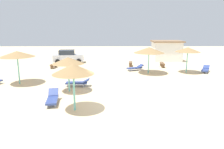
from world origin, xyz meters
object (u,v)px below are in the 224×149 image
parasol_4 (17,54)px  lounger_1 (205,69)px  parasol_3 (73,69)px  bench_1 (162,64)px  lounger_2 (135,68)px  lounger_3 (52,98)px  bench_2 (131,63)px  parked_car (68,57)px  lounger_0 (78,83)px  parasol_2 (149,50)px  parasol_0 (68,61)px  bench_0 (54,65)px  beach_cabana (167,51)px  parasol_1 (188,50)px

parasol_4 → lounger_1: bearing=14.0°
parasol_3 → bench_1: bearing=58.1°
parasol_4 → lounger_2: size_ratio=1.43×
lounger_3 → bench_2: (6.15, 12.93, 0.02)m
parasol_4 → parked_car: (2.09, 10.68, -1.69)m
lounger_3 → parasol_4: bearing=130.3°
parasol_4 → lounger_0: 5.60m
parasol_2 → lounger_1: size_ratio=1.58×
lounger_1 → bench_2: size_ratio=1.28×
parasol_0 → bench_0: parasol_0 is taller
bench_2 → parked_car: (-8.11, 2.52, 0.48)m
lounger_2 → parked_car: (-8.39, 5.20, 0.51)m
parasol_3 → beach_cabana: beach_cabana is taller
parasol_3 → beach_cabana: 20.83m
parasol_3 → parked_car: parasol_3 is taller
parasol_0 → lounger_3: bearing=-103.5°
bench_0 → bench_1: 12.86m
lounger_1 → beach_cabana: (-2.12, 7.89, 1.13)m
bench_0 → beach_cabana: size_ratio=0.37×
parasol_2 → lounger_0: 8.40m
parasol_4 → bench_2: bearing=38.7°
parasol_4 → bench_1: parasol_4 is taller
lounger_0 → beach_cabana: (10.57, 13.18, 1.13)m
parked_car → bench_2: bearing=-17.3°
parasol_4 → bench_1: bearing=28.2°
lounger_2 → bench_2: 2.70m
bench_2 → beach_cabana: bearing=37.3°
parasol_1 → beach_cabana: bearing=90.1°
parasol_4 → beach_cabana: bearing=38.2°
parasol_0 → parked_car: parasol_0 is taller
bench_1 → parasol_4: bearing=-151.8°
lounger_3 → parasol_3: bearing=-35.9°
parasol_0 → lounger_1: parasol_0 is taller
parasol_3 → bench_0: bearing=109.4°
parasol_2 → lounger_0: (-6.54, -4.84, -2.10)m
parasol_1 → parasol_3: (-10.05, -10.16, 0.00)m
bench_1 → bench_2: (-3.74, 0.69, 0.00)m
parked_car → beach_cabana: 13.67m
parasol_2 → beach_cabana: size_ratio=0.75×
bench_1 → parked_car: 12.28m
parasol_1 → parasol_3: size_ratio=0.98×
lounger_1 → beach_cabana: 8.25m
parasol_1 → lounger_3: parasol_1 is taller
lounger_3 → lounger_2: bearing=57.9°
bench_1 → bench_2: 3.80m
parasol_0 → bench_1: (9.30, 9.75, -1.94)m
lounger_2 → bench_1: size_ratio=1.31×
parasol_1 → bench_0: parasol_1 is taller
lounger_1 → lounger_2: bearing=171.8°
parasol_0 → lounger_0: bearing=72.8°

